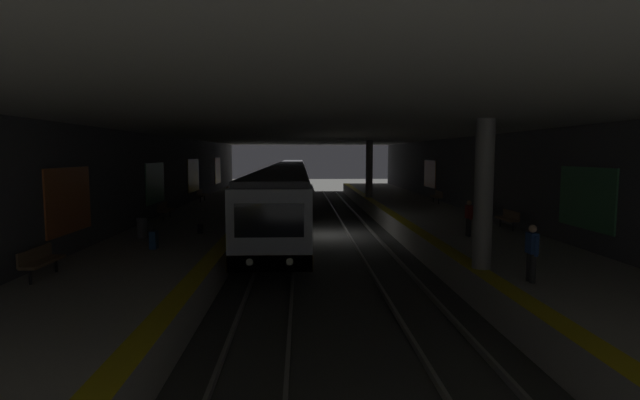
# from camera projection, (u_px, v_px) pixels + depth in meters

# --- Properties ---
(ground_plane) EXTENTS (120.00, 120.00, 0.00)m
(ground_plane) POSITION_uv_depth(u_px,v_px,m) (322.00, 235.00, 26.69)
(ground_plane) COLOR #42423F
(track_left) EXTENTS (60.00, 1.53, 0.16)m
(track_left) POSITION_uv_depth(u_px,v_px,m) (361.00, 234.00, 26.77)
(track_left) COLOR gray
(track_left) RESTS_ON ground
(track_right) EXTENTS (60.00, 1.53, 0.16)m
(track_right) POSITION_uv_depth(u_px,v_px,m) (283.00, 234.00, 26.59)
(track_right) COLOR gray
(track_right) RESTS_ON ground
(platform_left) EXTENTS (60.00, 5.30, 1.06)m
(platform_left) POSITION_uv_depth(u_px,v_px,m) (438.00, 225.00, 26.91)
(platform_left) COLOR #B7B2A8
(platform_left) RESTS_ON ground
(platform_right) EXTENTS (60.00, 5.30, 1.06)m
(platform_right) POSITION_uv_depth(u_px,v_px,m) (204.00, 227.00, 26.37)
(platform_right) COLOR #B7B2A8
(platform_right) RESTS_ON ground
(wall_left) EXTENTS (60.00, 0.56, 5.60)m
(wall_left) POSITION_uv_depth(u_px,v_px,m) (489.00, 185.00, 26.81)
(wall_left) COLOR #56565B
(wall_left) RESTS_ON ground
(wall_right) EXTENTS (60.00, 0.56, 5.60)m
(wall_right) POSITION_uv_depth(u_px,v_px,m) (150.00, 186.00, 26.09)
(wall_right) COLOR #56565B
(wall_right) RESTS_ON ground
(ceiling_slab) EXTENTS (60.00, 19.40, 0.40)m
(ceiling_slab) POSITION_uv_depth(u_px,v_px,m) (322.00, 131.00, 26.13)
(ceiling_slab) COLOR beige
(ceiling_slab) RESTS_ON wall_left
(pillar_near) EXTENTS (0.56, 0.56, 4.55)m
(pillar_near) POSITION_uv_depth(u_px,v_px,m) (483.00, 194.00, 14.41)
(pillar_near) COLOR gray
(pillar_near) RESTS_ON platform_left
(pillar_far) EXTENTS (0.56, 0.56, 4.55)m
(pillar_far) POSITION_uv_depth(u_px,v_px,m) (369.00, 169.00, 38.33)
(pillar_far) COLOR gray
(pillar_far) RESTS_ON platform_left
(metro_train) EXTENTS (55.20, 2.83, 3.49)m
(metro_train) POSITION_uv_depth(u_px,v_px,m) (289.00, 182.00, 42.80)
(metro_train) COLOR #B7BCC6
(metro_train) RESTS_ON track_right
(bench_left_near) EXTENTS (1.70, 0.47, 0.86)m
(bench_left_near) POSITION_uv_depth(u_px,v_px,m) (508.00, 218.00, 22.28)
(bench_left_near) COLOR #262628
(bench_left_near) RESTS_ON platform_left
(bench_left_mid) EXTENTS (1.70, 0.47, 0.86)m
(bench_left_mid) POSITION_uv_depth(u_px,v_px,m) (483.00, 210.00, 25.32)
(bench_left_mid) COLOR #262628
(bench_left_mid) RESTS_ON platform_left
(bench_left_far) EXTENTS (1.70, 0.47, 0.86)m
(bench_left_far) POSITION_uv_depth(u_px,v_px,m) (437.00, 196.00, 33.88)
(bench_left_far) COLOR #262628
(bench_left_far) RESTS_ON platform_left
(bench_right_near) EXTENTS (1.70, 0.47, 0.86)m
(bench_right_near) POSITION_uv_depth(u_px,v_px,m) (40.00, 260.00, 13.42)
(bench_right_near) COLOR #262628
(bench_right_near) RESTS_ON platform_right
(bench_right_mid) EXTENTS (1.70, 0.47, 0.86)m
(bench_right_mid) POSITION_uv_depth(u_px,v_px,m) (165.00, 209.00, 25.76)
(bench_right_mid) COLOR #262628
(bench_right_mid) RESTS_ON platform_right
(bench_right_far) EXTENTS (1.70, 0.47, 0.86)m
(bench_right_far) POSITION_uv_depth(u_px,v_px,m) (201.00, 194.00, 35.23)
(bench_right_far) COLOR #262628
(bench_right_far) RESTS_ON platform_right
(person_waiting_near) EXTENTS (0.60, 0.22, 1.54)m
(person_waiting_near) POSITION_uv_depth(u_px,v_px,m) (469.00, 217.00, 20.26)
(person_waiting_near) COLOR #353535
(person_waiting_near) RESTS_ON platform_left
(person_walking_mid) EXTENTS (0.60, 0.22, 1.58)m
(person_walking_mid) POSITION_uv_depth(u_px,v_px,m) (532.00, 251.00, 12.97)
(person_walking_mid) COLOR #363636
(person_walking_mid) RESTS_ON platform_left
(person_standing_far) EXTENTS (0.60, 0.23, 1.65)m
(person_standing_far) POSITION_uv_depth(u_px,v_px,m) (228.00, 199.00, 27.31)
(person_standing_far) COLOR #292929
(person_standing_far) RESTS_ON platform_right
(suitcase_rolling) EXTENTS (0.41, 0.23, 0.96)m
(suitcase_rolling) POSITION_uv_depth(u_px,v_px,m) (154.00, 240.00, 17.60)
(suitcase_rolling) COLOR navy
(suitcase_rolling) RESTS_ON platform_right
(backpack_on_floor) EXTENTS (0.30, 0.20, 0.40)m
(backpack_on_floor) POSITION_uv_depth(u_px,v_px,m) (200.00, 229.00, 21.06)
(backpack_on_floor) COLOR black
(backpack_on_floor) RESTS_ON platform_right
(trash_bin) EXTENTS (0.44, 0.44, 0.85)m
(trash_bin) POSITION_uv_depth(u_px,v_px,m) (142.00, 228.00, 19.90)
(trash_bin) COLOR #595B5E
(trash_bin) RESTS_ON platform_right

